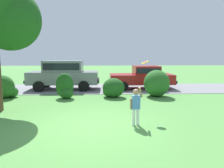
# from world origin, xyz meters

# --- Properties ---
(ground_plane) EXTENTS (80.00, 80.00, 0.00)m
(ground_plane) POSITION_xyz_m (0.00, 0.00, 0.00)
(ground_plane) COLOR #518E42
(driveway_strip) EXTENTS (28.00, 4.40, 0.02)m
(driveway_strip) POSITION_xyz_m (0.00, 7.73, 0.01)
(driveway_strip) COLOR slate
(driveway_strip) RESTS_ON ground
(shrub_near_tree) EXTENTS (1.26, 1.15, 1.23)m
(shrub_near_tree) POSITION_xyz_m (-4.93, 4.71, 0.57)
(shrub_near_tree) COLOR #286023
(shrub_near_tree) RESTS_ON ground
(shrub_centre_left) EXTENTS (0.94, 0.92, 1.35)m
(shrub_centre_left) POSITION_xyz_m (-1.69, 4.58, 0.59)
(shrub_centre_left) COLOR #1E511C
(shrub_centre_left) RESTS_ON ground
(shrub_centre) EXTENTS (1.19, 1.13, 1.04)m
(shrub_centre) POSITION_xyz_m (0.85, 4.76, 0.49)
(shrub_centre) COLOR #1E511C
(shrub_centre) RESTS_ON ground
(shrub_centre_right) EXTENTS (1.41, 1.51, 1.47)m
(shrub_centre_right) POSITION_xyz_m (3.28, 4.89, 0.70)
(shrub_centre_right) COLOR #286023
(shrub_centre_right) RESTS_ON ground
(parked_sedan) EXTENTS (4.42, 2.14, 1.56)m
(parked_sedan) POSITION_xyz_m (3.02, 7.59, 0.85)
(parked_sedan) COLOR maroon
(parked_sedan) RESTS_ON ground
(parked_suv) EXTENTS (4.70, 2.10, 1.92)m
(parked_suv) POSITION_xyz_m (-2.28, 7.52, 1.08)
(parked_suv) COLOR gray
(parked_suv) RESTS_ON ground
(child_thrower) EXTENTS (0.44, 0.29, 1.29)m
(child_thrower) POSITION_xyz_m (1.37, -0.01, 0.72)
(child_thrower) COLOR white
(child_thrower) RESTS_ON ground
(frisbee) EXTENTS (0.27, 0.28, 0.14)m
(frisbee) POSITION_xyz_m (1.88, 1.15, 2.02)
(frisbee) COLOR yellow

